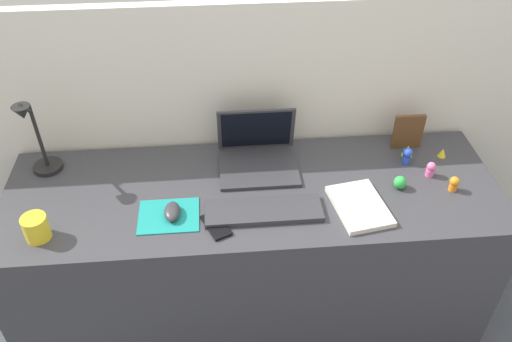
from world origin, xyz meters
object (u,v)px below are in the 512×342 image
at_px(notebook_pad, 360,206).
at_px(toy_figurine_yellow, 442,152).
at_px(mouse, 172,211).
at_px(keyboard, 264,211).
at_px(toy_figurine_lime, 408,151).
at_px(picture_frame, 408,132).
at_px(laptop, 258,152).
at_px(desk_lamp, 36,140).
at_px(toy_figurine_orange, 454,183).
at_px(toy_figurine_green, 400,182).
at_px(cell_phone, 216,226).
at_px(toy_figurine_pink, 431,169).
at_px(toy_figurine_blue, 407,155).
at_px(coffee_mug, 36,228).

xyz_separation_m(notebook_pad, toy_figurine_yellow, (0.40, 0.27, 0.01)).
bearing_deg(toy_figurine_yellow, mouse, -166.62).
height_order(keyboard, toy_figurine_lime, toy_figurine_lime).
bearing_deg(picture_frame, laptop, -174.90).
bearing_deg(picture_frame, desk_lamp, -177.95).
relative_size(laptop, toy_figurine_yellow, 8.26).
height_order(toy_figurine_orange, toy_figurine_yellow, toy_figurine_orange).
relative_size(mouse, notebook_pad, 0.40).
distance_m(toy_figurine_green, toy_figurine_yellow, 0.28).
height_order(cell_phone, toy_figurine_lime, toy_figurine_lime).
height_order(laptop, toy_figurine_orange, laptop).
height_order(toy_figurine_pink, toy_figurine_green, toy_figurine_pink).
xyz_separation_m(laptop, toy_figurine_green, (0.51, -0.19, -0.03)).
distance_m(cell_phone, picture_frame, 0.87).
xyz_separation_m(picture_frame, toy_figurine_yellow, (0.13, -0.07, -0.06)).
bearing_deg(toy_figurine_pink, toy_figurine_orange, -57.77).
distance_m(desk_lamp, toy_figurine_pink, 1.46).
height_order(notebook_pad, toy_figurine_blue, toy_figurine_blue).
relative_size(notebook_pad, toy_figurine_blue, 3.50).
height_order(toy_figurine_pink, toy_figurine_yellow, toy_figurine_pink).
relative_size(picture_frame, toy_figurine_orange, 2.52).
xyz_separation_m(keyboard, cell_phone, (-0.17, -0.05, -0.01)).
bearing_deg(keyboard, notebook_pad, -0.89).
height_order(toy_figurine_yellow, toy_figurine_blue, toy_figurine_blue).
relative_size(picture_frame, toy_figurine_pink, 2.47).
relative_size(desk_lamp, picture_frame, 2.23).
xyz_separation_m(notebook_pad, picture_frame, (0.27, 0.34, 0.06)).
bearing_deg(keyboard, cell_phone, -162.37).
xyz_separation_m(laptop, toy_figurine_orange, (0.70, -0.22, -0.02)).
bearing_deg(toy_figurine_pink, toy_figurine_yellow, 51.38).
bearing_deg(desk_lamp, laptop, -0.25).
distance_m(cell_phone, toy_figurine_yellow, 0.96).
bearing_deg(toy_figurine_yellow, notebook_pad, -146.03).
distance_m(desk_lamp, toy_figurine_orange, 1.53).
distance_m(mouse, toy_figurine_blue, 0.93).
bearing_deg(keyboard, mouse, 177.83).
bearing_deg(picture_frame, mouse, -160.67).
xyz_separation_m(keyboard, mouse, (-0.32, 0.01, 0.01)).
bearing_deg(toy_figurine_green, keyboard, -170.03).
distance_m(toy_figurine_lime, toy_figurine_pink, 0.14).
xyz_separation_m(laptop, desk_lamp, (-0.81, 0.00, 0.10)).
distance_m(notebook_pad, picture_frame, 0.44).
distance_m(keyboard, toy_figurine_lime, 0.66).
height_order(coffee_mug, toy_figurine_pink, coffee_mug).
bearing_deg(toy_figurine_orange, desk_lamp, 171.50).
xyz_separation_m(toy_figurine_green, toy_figurine_blue, (0.07, 0.14, 0.01)).
xyz_separation_m(cell_phone, desk_lamp, (-0.64, 0.34, 0.15)).
relative_size(keyboard, mouse, 4.27).
bearing_deg(toy_figurine_pink, keyboard, -166.96).
xyz_separation_m(keyboard, picture_frame, (0.61, 0.34, 0.06)).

